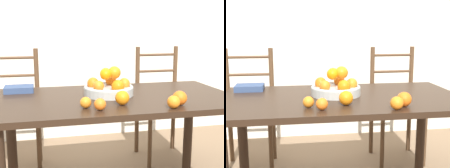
# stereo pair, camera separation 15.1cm
# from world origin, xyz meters

# --- Properties ---
(wall_back) EXTENTS (8.00, 0.06, 2.60)m
(wall_back) POSITION_xyz_m (0.00, 1.48, 1.30)
(wall_back) COLOR silver
(wall_back) RESTS_ON ground_plane
(dining_table) EXTENTS (1.53, 0.84, 0.77)m
(dining_table) POSITION_xyz_m (0.00, 0.00, 0.66)
(dining_table) COLOR black
(dining_table) RESTS_ON ground_plane
(fruit_bowl) EXTENTS (0.32, 0.32, 0.19)m
(fruit_bowl) POSITION_xyz_m (-0.04, 0.06, 0.82)
(fruit_bowl) COLOR #B2B7B2
(fruit_bowl) RESTS_ON dining_table
(orange_loose_0) EXTENTS (0.06, 0.06, 0.06)m
(orange_loose_0) POSITION_xyz_m (-0.23, -0.24, 0.80)
(orange_loose_0) COLOR orange
(orange_loose_0) RESTS_ON dining_table
(orange_loose_1) EXTENTS (0.08, 0.08, 0.08)m
(orange_loose_1) POSITION_xyz_m (0.30, -0.29, 0.81)
(orange_loose_1) COLOR orange
(orange_loose_1) RESTS_ON dining_table
(orange_loose_2) EXTENTS (0.08, 0.08, 0.08)m
(orange_loose_2) POSITION_xyz_m (-0.02, -0.21, 0.81)
(orange_loose_2) COLOR orange
(orange_loose_2) RESTS_ON dining_table
(orange_loose_3) EXTENTS (0.07, 0.07, 0.07)m
(orange_loose_3) POSITION_xyz_m (0.23, -0.35, 0.81)
(orange_loose_3) COLOR orange
(orange_loose_3) RESTS_ON dining_table
(orange_loose_4) EXTENTS (0.06, 0.06, 0.06)m
(orange_loose_4) POSITION_xyz_m (-0.16, -0.30, 0.80)
(orange_loose_4) COLOR orange
(orange_loose_4) RESTS_ON dining_table
(chair_left) EXTENTS (0.42, 0.40, 1.02)m
(chair_left) POSITION_xyz_m (-0.69, 0.75, 0.49)
(chair_left) COLOR #513823
(chair_left) RESTS_ON ground_plane
(chair_right) EXTENTS (0.42, 0.40, 1.02)m
(chair_right) POSITION_xyz_m (0.61, 0.75, 0.49)
(chair_right) COLOR #513823
(chair_right) RESTS_ON ground_plane
(book_stack) EXTENTS (0.19, 0.15, 0.04)m
(book_stack) POSITION_xyz_m (-0.61, 0.29, 0.79)
(book_stack) COLOR #334770
(book_stack) RESTS_ON dining_table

